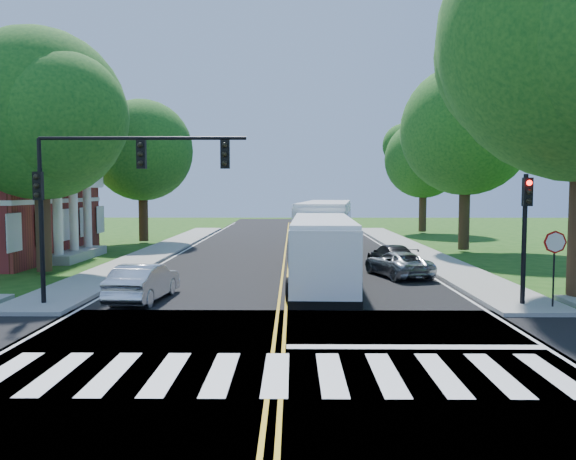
{
  "coord_description": "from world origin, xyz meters",
  "views": [
    {
      "loc": [
        0.36,
        -12.47,
        4.0
      ],
      "look_at": [
        0.17,
        10.15,
        2.4
      ],
      "focal_mm": 35.0,
      "sensor_mm": 36.0,
      "label": 1
    }
  ],
  "objects_px": {
    "signal_ne": "(525,221)",
    "signal_nw": "(108,179)",
    "hatchback": "(144,282)",
    "bus_follow": "(326,227)",
    "suv": "(398,264)",
    "bus_lead": "(322,250)",
    "dark_sedan": "(391,256)"
  },
  "relations": [
    {
      "from": "signal_ne",
      "to": "signal_nw",
      "type": "bearing_deg",
      "value": -179.95
    },
    {
      "from": "signal_ne",
      "to": "hatchback",
      "type": "bearing_deg",
      "value": 175.18
    },
    {
      "from": "signal_ne",
      "to": "bus_follow",
      "type": "height_order",
      "value": "signal_ne"
    },
    {
      "from": "signal_ne",
      "to": "suv",
      "type": "distance_m",
      "value": 7.93
    },
    {
      "from": "suv",
      "to": "bus_lead",
      "type": "bearing_deg",
      "value": 20.19
    },
    {
      "from": "signal_nw",
      "to": "suv",
      "type": "xyz_separation_m",
      "value": [
        11.09,
        6.98,
        -3.79
      ]
    },
    {
      "from": "bus_lead",
      "to": "bus_follow",
      "type": "height_order",
      "value": "bus_follow"
    },
    {
      "from": "bus_lead",
      "to": "dark_sedan",
      "type": "height_order",
      "value": "bus_lead"
    },
    {
      "from": "signal_nw",
      "to": "hatchback",
      "type": "relative_size",
      "value": 1.73
    },
    {
      "from": "bus_follow",
      "to": "hatchback",
      "type": "height_order",
      "value": "bus_follow"
    },
    {
      "from": "signal_nw",
      "to": "bus_lead",
      "type": "xyz_separation_m",
      "value": [
        7.43,
        4.3,
        -2.86
      ]
    },
    {
      "from": "suv",
      "to": "dark_sedan",
      "type": "relative_size",
      "value": 1.01
    },
    {
      "from": "bus_follow",
      "to": "signal_nw",
      "type": "bearing_deg",
      "value": 68.64
    },
    {
      "from": "hatchback",
      "to": "dark_sedan",
      "type": "xyz_separation_m",
      "value": [
        10.51,
        8.87,
        -0.08
      ]
    },
    {
      "from": "suv",
      "to": "dark_sedan",
      "type": "xyz_separation_m",
      "value": [
        0.24,
        3.02,
        0.02
      ]
    },
    {
      "from": "bus_follow",
      "to": "suv",
      "type": "bearing_deg",
      "value": 115.45
    },
    {
      "from": "signal_ne",
      "to": "bus_lead",
      "type": "bearing_deg",
      "value": 147.06
    },
    {
      "from": "signal_nw",
      "to": "bus_lead",
      "type": "distance_m",
      "value": 9.05
    },
    {
      "from": "bus_lead",
      "to": "bus_follow",
      "type": "xyz_separation_m",
      "value": [
        0.83,
        11.09,
        0.23
      ]
    },
    {
      "from": "signal_ne",
      "to": "hatchback",
      "type": "relative_size",
      "value": 1.06
    },
    {
      "from": "signal_ne",
      "to": "hatchback",
      "type": "height_order",
      "value": "signal_ne"
    },
    {
      "from": "signal_nw",
      "to": "bus_lead",
      "type": "bearing_deg",
      "value": 30.06
    },
    {
      "from": "signal_nw",
      "to": "signal_ne",
      "type": "distance_m",
      "value": 14.13
    },
    {
      "from": "signal_ne",
      "to": "suv",
      "type": "height_order",
      "value": "signal_ne"
    },
    {
      "from": "hatchback",
      "to": "signal_ne",
      "type": "bearing_deg",
      "value": -179.22
    },
    {
      "from": "bus_lead",
      "to": "suv",
      "type": "relative_size",
      "value": 2.66
    },
    {
      "from": "bus_follow",
      "to": "hatchback",
      "type": "xyz_separation_m",
      "value": [
        -7.44,
        -14.26,
        -1.06
      ]
    },
    {
      "from": "bus_follow",
      "to": "suv",
      "type": "distance_m",
      "value": 8.95
    },
    {
      "from": "hatchback",
      "to": "signal_nw",
      "type": "bearing_deg",
      "value": 59.39
    },
    {
      "from": "signal_nw",
      "to": "bus_follow",
      "type": "relative_size",
      "value": 0.55
    },
    {
      "from": "signal_ne",
      "to": "bus_follow",
      "type": "bearing_deg",
      "value": 110.63
    },
    {
      "from": "dark_sedan",
      "to": "suv",
      "type": "bearing_deg",
      "value": 77.44
    }
  ]
}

